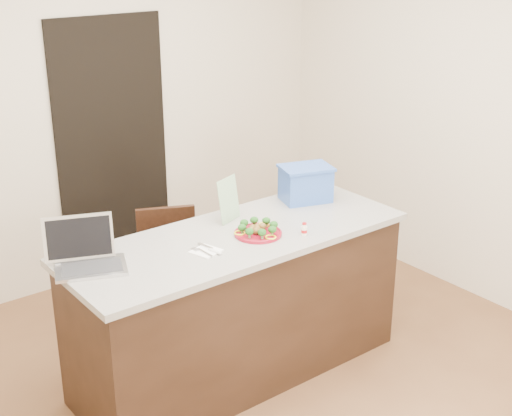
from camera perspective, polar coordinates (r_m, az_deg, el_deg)
ground at (r=4.39m, az=0.62°, el=-14.27°), size 4.00×4.00×0.00m
room_shell at (r=3.69m, az=0.72°, el=6.63°), size 4.00×4.00×4.00m
doorway at (r=5.53m, az=-11.37°, el=4.56°), size 0.90×0.02×2.00m
island at (r=4.31m, az=-1.44°, el=-7.73°), size 2.06×0.76×0.92m
plate at (r=4.10m, az=0.16°, el=-2.02°), size 0.28×0.28×0.02m
meatballs at (r=4.09m, az=0.09°, el=-1.68°), size 0.11×0.11×0.04m
broccoli at (r=4.09m, az=0.16°, el=-1.46°), size 0.23×0.23×0.04m
pepper_rings at (r=4.10m, az=0.16°, el=-1.89°), size 0.25×0.23×0.01m
napkin at (r=3.91m, az=-4.03°, el=-3.46°), size 0.17×0.17×0.01m
fork at (r=3.90m, az=-4.36°, el=-3.41°), size 0.03×0.16×0.00m
knife at (r=3.90m, az=-3.52°, el=-3.35°), size 0.04×0.20×0.01m
yogurt_bottle at (r=4.10m, az=3.88°, el=-1.76°), size 0.04×0.04×0.07m
laptop at (r=3.82m, az=-13.52°, el=-3.54°), size 0.43×0.41×0.26m
leaflet at (r=4.26m, az=-2.20°, el=0.68°), size 0.19×0.10×0.27m
blue_box at (r=4.60m, az=3.99°, el=1.98°), size 0.38×0.32×0.23m
chair at (r=4.75m, az=-6.50°, el=-4.52°), size 0.51×0.53×0.87m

